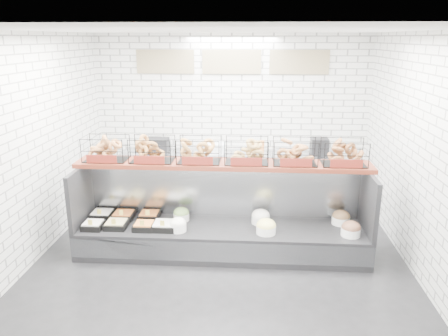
{
  "coord_description": "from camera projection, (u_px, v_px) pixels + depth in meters",
  "views": [
    {
      "loc": [
        0.42,
        -5.28,
        2.92
      ],
      "look_at": [
        0.02,
        0.45,
        1.2
      ],
      "focal_mm": 35.0,
      "sensor_mm": 36.0,
      "label": 1
    }
  ],
  "objects": [
    {
      "name": "display_case",
      "position": [
        221.0,
        229.0,
        6.14
      ],
      "size": [
        4.0,
        0.9,
        1.2
      ],
      "color": "black",
      "rests_on": "ground"
    },
    {
      "name": "bagel_shelf",
      "position": [
        223.0,
        153.0,
        6.0
      ],
      "size": [
        4.1,
        0.5,
        0.4
      ],
      "color": "#4E1A10",
      "rests_on": "display_case"
    },
    {
      "name": "room_shell",
      "position": [
        223.0,
        104.0,
        5.89
      ],
      "size": [
        5.02,
        5.51,
        3.01
      ],
      "color": "silver",
      "rests_on": "ground"
    },
    {
      "name": "prep_counter",
      "position": [
        230.0,
        175.0,
        8.1
      ],
      "size": [
        4.0,
        0.6,
        1.2
      ],
      "color": "#93969B",
      "rests_on": "ground"
    },
    {
      "name": "ground",
      "position": [
        220.0,
        262.0,
        5.91
      ],
      "size": [
        5.5,
        5.5,
        0.0
      ],
      "primitive_type": "plane",
      "color": "black",
      "rests_on": "ground"
    }
  ]
}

